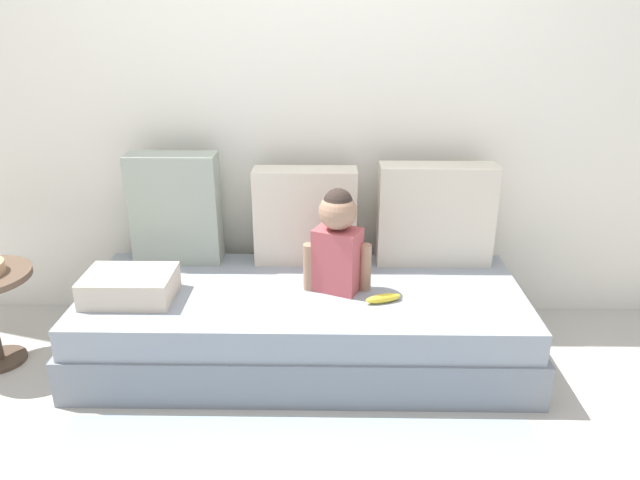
{
  "coord_description": "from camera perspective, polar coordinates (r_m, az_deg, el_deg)",
  "views": [
    {
      "loc": [
        0.12,
        -2.49,
        1.63
      ],
      "look_at": [
        0.08,
        0.0,
        0.62
      ],
      "focal_mm": 32.84,
      "sensor_mm": 36.0,
      "label": 1
    }
  ],
  "objects": [
    {
      "name": "ground_plane",
      "position": [
        2.97,
        -1.58,
        -11.19
      ],
      "size": [
        12.0,
        12.0,
        0.0
      ],
      "primitive_type": "plane",
      "color": "#B2ADA3"
    },
    {
      "name": "back_wall",
      "position": [
        3.06,
        -1.38,
        15.12
      ],
      "size": [
        5.33,
        0.1,
        2.52
      ],
      "primitive_type": "cube",
      "color": "silver",
      "rests_on": "ground"
    },
    {
      "name": "couch",
      "position": [
        2.88,
        -1.62,
        -8.12
      ],
      "size": [
        2.13,
        0.85,
        0.37
      ],
      "color": "gray",
      "rests_on": "ground"
    },
    {
      "name": "throw_pillow_left",
      "position": [
        3.07,
        -13.89,
        2.97
      ],
      "size": [
        0.45,
        0.16,
        0.57
      ],
      "primitive_type": "cube",
      "color": "#99A393",
      "rests_on": "couch"
    },
    {
      "name": "throw_pillow_center",
      "position": [
        2.99,
        -1.44,
        2.32
      ],
      "size": [
        0.52,
        0.16,
        0.5
      ],
      "primitive_type": "cube",
      "color": "beige",
      "rests_on": "couch"
    },
    {
      "name": "throw_pillow_right",
      "position": [
        3.03,
        11.17,
        2.43
      ],
      "size": [
        0.58,
        0.16,
        0.52
      ],
      "primitive_type": "cube",
      "color": "beige",
      "rests_on": "couch"
    },
    {
      "name": "toddler",
      "position": [
        2.68,
        1.72,
        0.05
      ],
      "size": [
        0.32,
        0.21,
        0.5
      ],
      "color": "#B24C51",
      "rests_on": "couch"
    },
    {
      "name": "banana",
      "position": [
        2.67,
        6.19,
        -5.67
      ],
      "size": [
        0.18,
        0.09,
        0.04
      ],
      "primitive_type": "ellipsoid",
      "rotation": [
        0.0,
        0.0,
        0.31
      ],
      "color": "yellow",
      "rests_on": "couch"
    },
    {
      "name": "folded_blanket",
      "position": [
        2.81,
        -18.05,
        -4.27
      ],
      "size": [
        0.4,
        0.28,
        0.12
      ],
      "primitive_type": "cube",
      "color": "beige",
      "rests_on": "couch"
    }
  ]
}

